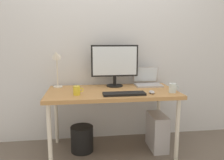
% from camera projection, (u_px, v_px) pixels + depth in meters
% --- Properties ---
extents(ground_plane, '(6.00, 6.00, 0.00)m').
position_uv_depth(ground_plane, '(112.00, 150.00, 2.63)').
color(ground_plane, '#665B51').
extents(back_wall, '(4.40, 0.04, 2.60)m').
position_uv_depth(back_wall, '(108.00, 39.00, 2.81)').
color(back_wall, silver).
rests_on(back_wall, ground_plane).
extents(desk, '(1.44, 0.72, 0.72)m').
position_uv_depth(desk, '(112.00, 96.00, 2.52)').
color(desk, '#B7844C').
rests_on(desk, ground_plane).
extents(monitor, '(0.57, 0.20, 0.50)m').
position_uv_depth(monitor, '(115.00, 63.00, 2.68)').
color(monitor, black).
rests_on(monitor, desk).
extents(laptop, '(0.32, 0.27, 0.23)m').
position_uv_depth(laptop, '(147.00, 81.00, 2.80)').
color(laptop, '#B2B2B7').
rests_on(laptop, desk).
extents(desk_lamp, '(0.11, 0.16, 0.46)m').
position_uv_depth(desk_lamp, '(56.00, 60.00, 2.59)').
color(desk_lamp, silver).
rests_on(desk_lamp, desk).
extents(keyboard, '(0.44, 0.14, 0.02)m').
position_uv_depth(keyboard, '(124.00, 94.00, 2.30)').
color(keyboard, black).
rests_on(keyboard, desk).
extents(mouse, '(0.06, 0.09, 0.03)m').
position_uv_depth(mouse, '(152.00, 92.00, 2.35)').
color(mouse, '#B2B2B7').
rests_on(mouse, desk).
extents(coffee_mug, '(0.11, 0.07, 0.09)m').
position_uv_depth(coffee_mug, '(77.00, 90.00, 2.29)').
color(coffee_mug, yellow).
rests_on(coffee_mug, desk).
extents(glass_cup, '(0.11, 0.08, 0.10)m').
position_uv_depth(glass_cup, '(173.00, 88.00, 2.40)').
color(glass_cup, silver).
rests_on(glass_cup, desk).
extents(computer_tower, '(0.18, 0.36, 0.42)m').
position_uv_depth(computer_tower, '(157.00, 131.00, 2.65)').
color(computer_tower, '#B2B2B7').
rests_on(computer_tower, ground_plane).
extents(wastebasket, '(0.26, 0.26, 0.30)m').
position_uv_depth(wastebasket, '(82.00, 139.00, 2.59)').
color(wastebasket, black).
rests_on(wastebasket, ground_plane).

